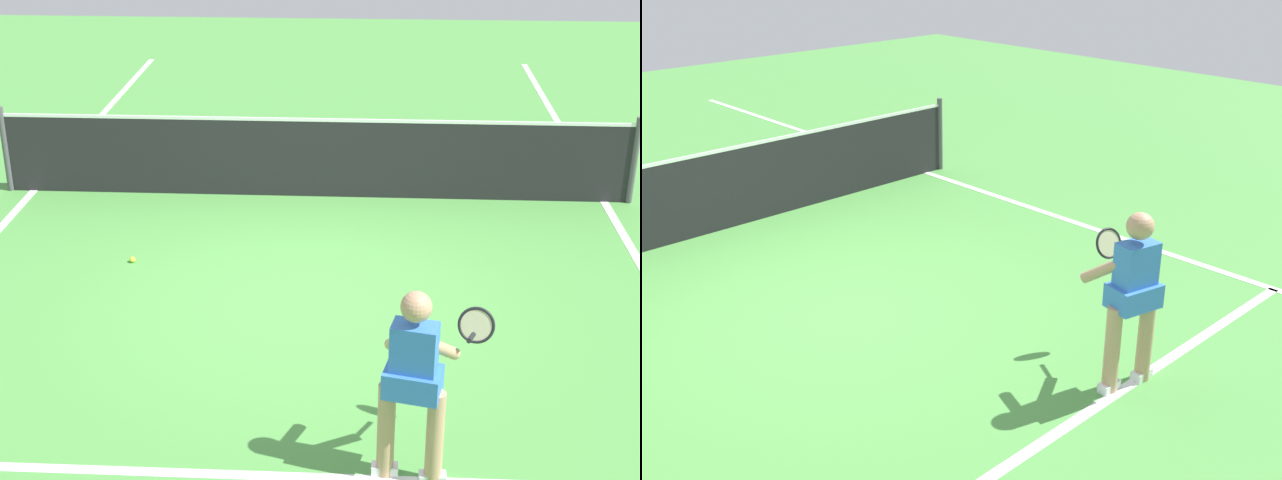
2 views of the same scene
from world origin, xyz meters
The scene contains 5 objects.
ground_plane centered at (0.00, 0.00, 0.00)m, with size 28.17×28.17×0.00m, color #4C9342.
service_line_marking centered at (0.00, -2.88, 0.00)m, with size 7.33×0.10×0.01m, color white.
sideline_right_marking centered at (3.67, 0.00, 0.00)m, with size 0.10×19.67×0.01m, color white.
court_net centered at (0.00, 2.74, 0.52)m, with size 8.01×0.08×1.12m.
tennis_player centered at (1.04, -2.82, 0.85)m, with size 0.92×0.90×1.55m.
Camera 2 is at (-3.80, -5.89, 3.65)m, focal length 43.22 mm.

